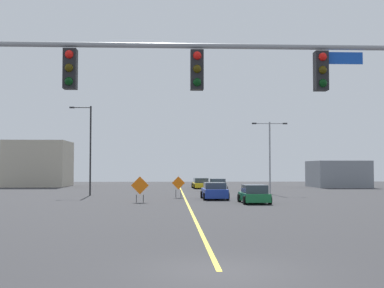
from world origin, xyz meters
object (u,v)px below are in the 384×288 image
at_px(street_lamp_mid_right, 270,151).
at_px(car_blue_approaching, 214,191).
at_px(traffic_signal_assembly, 131,83).
at_px(construction_sign_right_shoulder, 178,184).
at_px(construction_sign_left_lane, 140,186).
at_px(car_green_far, 254,194).
at_px(car_yellow_mid, 201,183).
at_px(car_silver_passing, 218,186).
at_px(street_lamp_far_left, 89,146).

relative_size(street_lamp_mid_right, car_blue_approaching, 1.73).
xyz_separation_m(traffic_signal_assembly, construction_sign_right_shoulder, (1.75, 31.90, -3.71)).
distance_m(construction_sign_right_shoulder, construction_sign_left_lane, 6.66).
distance_m(traffic_signal_assembly, car_green_far, 26.08).
distance_m(construction_sign_left_lane, car_yellow_mid, 25.91).
height_order(construction_sign_right_shoulder, car_silver_passing, construction_sign_right_shoulder).
height_order(street_lamp_far_left, car_silver_passing, street_lamp_far_left).
height_order(construction_sign_left_lane, car_silver_passing, construction_sign_left_lane).
distance_m(traffic_signal_assembly, construction_sign_right_shoulder, 32.17).
distance_m(street_lamp_far_left, car_blue_approaching, 13.70).
bearing_deg(car_green_far, car_yellow_mid, 95.25).
relative_size(construction_sign_left_lane, car_blue_approaching, 0.48).
distance_m(traffic_signal_assembly, car_silver_passing, 43.72).
bearing_deg(construction_sign_right_shoulder, car_silver_passing, 67.77).
bearing_deg(traffic_signal_assembly, car_silver_passing, 81.66).
distance_m(street_lamp_mid_right, car_silver_passing, 8.30).
bearing_deg(construction_sign_right_shoulder, car_yellow_mid, 80.67).
bearing_deg(car_silver_passing, street_lamp_far_left, -150.44).
xyz_separation_m(traffic_signal_assembly, street_lamp_far_left, (-6.81, 35.61, -0.15)).
bearing_deg(car_green_far, car_silver_passing, 93.22).
height_order(street_lamp_mid_right, car_silver_passing, street_lamp_mid_right).
relative_size(car_green_far, car_yellow_mid, 0.87).
relative_size(traffic_signal_assembly, car_blue_approaching, 3.17).
distance_m(street_lamp_mid_right, car_yellow_mid, 15.53).
bearing_deg(car_green_far, construction_sign_left_lane, 171.27).
bearing_deg(car_blue_approaching, car_green_far, -62.17).
relative_size(car_blue_approaching, car_silver_passing, 1.10).
distance_m(traffic_signal_assembly, street_lamp_far_left, 36.26).
distance_m(construction_sign_right_shoulder, car_yellow_mid, 19.50).
height_order(street_lamp_mid_right, car_green_far, street_lamp_mid_right).
xyz_separation_m(construction_sign_right_shoulder, car_silver_passing, (4.56, 11.15, -0.54)).
xyz_separation_m(car_green_far, car_blue_approaching, (-2.57, 4.87, 0.01)).
xyz_separation_m(traffic_signal_assembly, street_lamp_mid_right, (11.09, 37.39, -0.52)).
relative_size(car_yellow_mid, car_silver_passing, 1.20).
distance_m(car_yellow_mid, car_blue_approaching, 21.60).
distance_m(street_lamp_far_left, car_green_far, 18.35).
height_order(construction_sign_left_lane, car_blue_approaching, construction_sign_left_lane).
bearing_deg(construction_sign_right_shoulder, car_blue_approaching, -38.12).
height_order(street_lamp_far_left, construction_sign_left_lane, street_lamp_far_left).
bearing_deg(street_lamp_mid_right, car_blue_approaching, -128.82).
relative_size(car_green_far, car_blue_approaching, 0.95).
bearing_deg(street_lamp_far_left, construction_sign_right_shoulder, -23.41).
height_order(car_blue_approaching, car_silver_passing, car_silver_passing).
height_order(car_green_far, car_yellow_mid, car_green_far).
xyz_separation_m(construction_sign_left_lane, car_silver_passing, (7.63, 17.05, -0.58)).
relative_size(street_lamp_mid_right, car_yellow_mid, 1.58).
xyz_separation_m(construction_sign_left_lane, car_yellow_mid, (6.23, 25.14, -0.59)).
bearing_deg(car_silver_passing, traffic_signal_assembly, -98.34).
height_order(traffic_signal_assembly, car_silver_passing, traffic_signal_assembly).
bearing_deg(car_yellow_mid, car_blue_approaching, -90.36).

